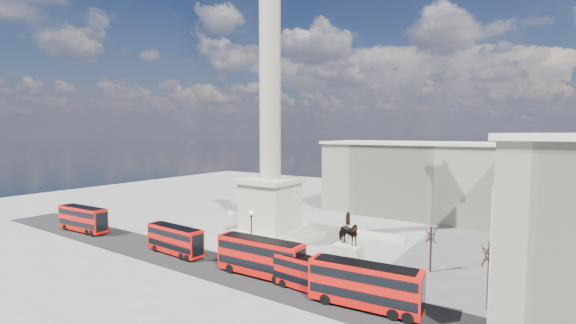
# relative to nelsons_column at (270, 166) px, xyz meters

# --- Properties ---
(ground) EXTENTS (180.00, 180.00, 0.00)m
(ground) POSITION_rel_nelsons_column_xyz_m (0.00, -5.00, -12.92)
(ground) COLOR gray
(ground) RESTS_ON ground
(asphalt_road) EXTENTS (120.00, 9.00, 0.01)m
(asphalt_road) POSITION_rel_nelsons_column_xyz_m (5.00, -15.00, -12.91)
(asphalt_road) COLOR #262626
(asphalt_road) RESTS_ON ground
(nelsons_column) EXTENTS (14.00, 14.00, 49.85)m
(nelsons_column) POSITION_rel_nelsons_column_xyz_m (0.00, 0.00, 0.00)
(nelsons_column) COLOR beige
(nelsons_column) RESTS_ON ground
(balustrade_wall) EXTENTS (40.00, 0.60, 1.10)m
(balustrade_wall) POSITION_rel_nelsons_column_xyz_m (0.00, 11.00, -12.37)
(balustrade_wall) COLOR beige
(balustrade_wall) RESTS_ON ground
(building_northeast) EXTENTS (51.00, 17.00, 16.60)m
(building_northeast) POSITION_rel_nelsons_column_xyz_m (20.00, 35.00, -4.59)
(building_northeast) COLOR #AFA990
(building_northeast) RESTS_ON ground
(red_bus_a) EXTENTS (10.86, 3.02, 4.36)m
(red_bus_a) POSITION_rel_nelsons_column_xyz_m (-7.20, -14.70, -10.63)
(red_bus_a) COLOR red
(red_bus_a) RESTS_ON ground
(red_bus_b) EXTENTS (12.33, 3.27, 4.96)m
(red_bus_b) POSITION_rel_nelsons_column_xyz_m (9.25, -14.45, -10.31)
(red_bus_b) COLOR red
(red_bus_b) RESTS_ON ground
(red_bus_c) EXTENTS (9.97, 2.99, 3.99)m
(red_bus_c) POSITION_rel_nelsons_column_xyz_m (17.08, -14.99, -10.83)
(red_bus_c) COLOR red
(red_bus_c) RESTS_ON ground
(red_bus_d) EXTENTS (12.14, 3.84, 4.84)m
(red_bus_d) POSITION_rel_nelsons_column_xyz_m (24.08, -15.39, -10.38)
(red_bus_d) COLOR red
(red_bus_d) RESTS_ON ground
(red_bus_e) EXTENTS (11.87, 3.40, 4.76)m
(red_bus_e) POSITION_rel_nelsons_column_xyz_m (-32.42, -15.54, -10.42)
(red_bus_e) COLOR red
(red_bus_e) RESTS_ON ground
(victorian_lamp) EXTENTS (0.62, 0.62, 7.27)m
(victorian_lamp) POSITION_rel_nelsons_column_xyz_m (4.07, -10.08, -8.64)
(victorian_lamp) COLOR black
(victorian_lamp) RESTS_ON ground
(equestrian_statue) EXTENTS (4.31, 3.23, 8.89)m
(equestrian_statue) POSITION_rel_nelsons_column_xyz_m (19.37, -9.85, -9.80)
(equestrian_statue) COLOR beige
(equestrian_statue) RESTS_ON ground
(bare_tree_near) EXTENTS (1.77, 1.77, 7.73)m
(bare_tree_near) POSITION_rel_nelsons_column_xyz_m (34.92, -8.52, -6.82)
(bare_tree_near) COLOR #332319
(bare_tree_near) RESTS_ON ground
(bare_tree_mid) EXTENTS (1.69, 1.69, 6.43)m
(bare_tree_mid) POSITION_rel_nelsons_column_xyz_m (27.02, -0.26, -7.85)
(bare_tree_mid) COLOR #332319
(bare_tree_mid) RESTS_ON ground
(bare_tree_far) EXTENTS (1.82, 1.82, 7.45)m
(bare_tree_far) POSITION_rel_nelsons_column_xyz_m (34.29, 10.69, -7.05)
(bare_tree_far) COLOR #332319
(bare_tree_far) RESTS_ON ground
(pedestrian_walking) EXTENTS (0.68, 0.60, 1.56)m
(pedestrian_walking) POSITION_rel_nelsons_column_xyz_m (16.26, -11.50, -12.14)
(pedestrian_walking) COLOR black
(pedestrian_walking) RESTS_ON ground
(pedestrian_standing) EXTENTS (1.18, 1.08, 1.95)m
(pedestrian_standing) POSITION_rel_nelsons_column_xyz_m (20.27, -8.29, -11.94)
(pedestrian_standing) COLOR black
(pedestrian_standing) RESTS_ON ground
(pedestrian_crossing) EXTENTS (0.96, 1.02, 1.69)m
(pedestrian_crossing) POSITION_rel_nelsons_column_xyz_m (13.67, -8.20, -12.07)
(pedestrian_crossing) COLOR black
(pedestrian_crossing) RESTS_ON ground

